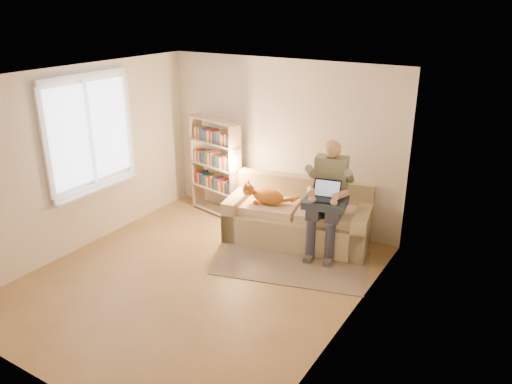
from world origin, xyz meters
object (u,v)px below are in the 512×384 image
Objects in this scene: cat at (264,195)px; person at (328,191)px; sofa at (299,219)px; laptop at (330,195)px; bookshelf at (215,162)px.

person is at bearing -1.42° from cat.
person is at bearing -19.44° from sofa.
person reaches higher than laptop.
bookshelf is at bearing 149.26° from cat.
laptop is (1.04, 0.04, 0.21)m from cat.
laptop is at bearing 2.77° from bookshelf.
bookshelf reaches higher than laptop.
person reaches higher than cat.
cat is 1.72× the size of laptop.
sofa is at bearing 160.56° from person.
bookshelf is (-1.63, 0.15, 0.58)m from sofa.
person reaches higher than sofa.
sofa is 0.74m from person.
cat is at bearing 178.58° from person.
laptop is (0.09, -0.14, 0.01)m from person.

